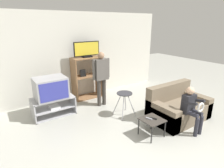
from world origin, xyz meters
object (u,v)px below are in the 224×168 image
Objects in this scene: person_standing_adult at (101,74)px; snack_table at (152,121)px; tv_stand at (53,106)px; remote_control_white at (149,119)px; person_seated_child at (191,106)px; folding_stool at (124,96)px; couch at (177,108)px; media_shelf at (87,77)px; remote_control_black at (154,118)px; television_flat at (87,50)px; television_main at (51,88)px.

snack_table is at bearing -87.92° from person_standing_adult.
tv_stand is 2.47m from remote_control_white.
person_seated_child is at bearing -67.85° from person_standing_adult.
folding_stool is 4.26× the size of remote_control_white.
person_seated_child is at bearing -61.56° from folding_stool.
couch is at bearing 10.63° from snack_table.
snack_table is (0.14, -2.69, -0.32)m from media_shelf.
couch is 0.94× the size of person_standing_adult.
person_seated_child reaches higher than remote_control_black.
person_seated_child reaches higher than snack_table.
remote_control_black is (0.14, -2.69, -1.12)m from television_flat.
snack_table is at bearing -169.37° from couch.
snack_table is 0.09m from remote_control_white.
person_standing_adult reaches higher than remote_control_white.
snack_table is at bearing -86.97° from media_shelf.
remote_control_black is at bearing -168.89° from couch.
folding_stool is at bearing 118.44° from person_seated_child.
snack_table is (1.41, -2.10, 0.11)m from tv_stand.
media_shelf is 2.71m from remote_control_black.
folding_stool reaches higher than tv_stand.
media_shelf reaches higher than remote_control_white.
person_seated_child is (0.91, -2.23, -0.34)m from person_standing_adult.
television_main is at bearing 103.81° from remote_control_white.
television_main is at bearing -156.18° from television_flat.
television_main is 3.18m from couch.
television_main is at bearing 124.17° from snack_table.
television_flat is 0.96m from person_standing_adult.
couch is at bearing -41.10° from folding_stool.
person_standing_adult reaches higher than remote_control_black.
person_seated_child is (0.84, -0.31, 0.25)m from snack_table.
remote_control_white is 1.15m from couch.
television_main is (-0.02, 0.00, 0.50)m from tv_stand.
person_seated_child is (0.80, -0.31, 0.19)m from remote_control_black.
television_flat reaches higher than couch.
snack_table is (1.43, -2.11, -0.40)m from television_main.
snack_table is 2.01m from person_standing_adult.
media_shelf is at bearing 176.91° from television_flat.
television_flat reaches higher than person_standing_adult.
television_main is at bearing 145.74° from folding_stool.
couch is 1.45× the size of person_seated_child.
television_flat is 5.70× the size of remote_control_white.
television_main is 0.59× the size of media_shelf.
media_shelf is 8.96× the size of remote_control_black.
couch reaches higher than tv_stand.
person_standing_adult is (0.04, -0.76, -0.58)m from television_flat.
couch is (1.08, 0.20, -0.06)m from snack_table.
person_standing_adult is (-0.07, 1.92, 0.59)m from snack_table.
tv_stand is 1.46m from media_shelf.
person_standing_adult is at bearing 100.82° from folding_stool.
media_shelf reaches higher than person_seated_child.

